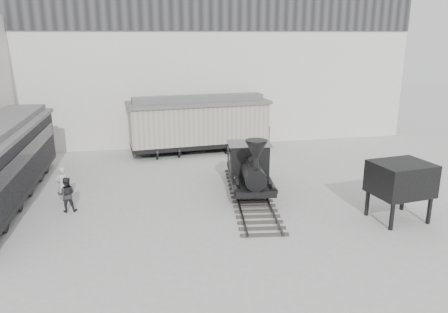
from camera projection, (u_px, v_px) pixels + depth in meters
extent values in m
plane|color=#9E9E9B|center=(223.00, 225.00, 18.52)|extent=(90.00, 90.00, 0.00)
cube|color=silver|center=(180.00, 67.00, 31.16)|extent=(34.00, 2.40, 11.00)
cube|color=#232326|center=(181.00, 7.00, 28.89)|extent=(34.00, 0.12, 3.00)
cube|color=#292622|center=(251.00, 196.00, 21.55)|extent=(3.18, 9.22, 0.16)
cube|color=#2D2D30|center=(237.00, 196.00, 21.49)|extent=(1.31, 8.96, 0.06)
cube|color=#2D2D30|center=(265.00, 195.00, 21.59)|extent=(1.31, 8.96, 0.06)
cylinder|color=black|center=(237.00, 188.00, 20.86)|extent=(0.26, 1.09, 1.08)
cylinder|color=black|center=(268.00, 187.00, 20.96)|extent=(0.26, 1.09, 1.08)
cylinder|color=black|center=(234.00, 180.00, 22.09)|extent=(0.26, 1.09, 1.08)
cylinder|color=black|center=(264.00, 179.00, 22.19)|extent=(0.26, 1.09, 1.08)
cube|color=black|center=(251.00, 181.00, 21.49)|extent=(2.43, 3.77, 0.28)
cylinder|color=black|center=(253.00, 173.00, 20.66)|extent=(1.28, 2.37, 0.98)
cylinder|color=black|center=(256.00, 163.00, 19.61)|extent=(0.29, 0.29, 0.59)
cone|color=black|center=(256.00, 149.00, 19.43)|extent=(1.06, 1.06, 0.69)
sphere|color=black|center=(252.00, 161.00, 20.91)|extent=(0.51, 0.51, 0.51)
cube|color=black|center=(249.00, 159.00, 22.10)|extent=(2.08, 1.58, 1.52)
cube|color=#606060|center=(249.00, 143.00, 21.88)|extent=(2.30, 1.80, 0.08)
cube|color=black|center=(245.00, 159.00, 23.94)|extent=(2.02, 2.19, 0.88)
cylinder|color=black|center=(165.00, 149.00, 29.19)|extent=(2.09, 0.97, 0.81)
cylinder|color=black|center=(232.00, 144.00, 30.47)|extent=(2.09, 0.97, 0.81)
cube|color=black|center=(199.00, 143.00, 29.77)|extent=(9.31, 3.26, 0.30)
cube|color=gray|center=(199.00, 123.00, 29.39)|extent=(9.32, 3.36, 2.54)
cube|color=#606060|center=(199.00, 103.00, 29.02)|extent=(9.65, 3.69, 0.20)
cube|color=#606060|center=(198.00, 98.00, 28.94)|extent=(8.80, 1.92, 0.37)
cylinder|color=black|center=(24.00, 171.00, 24.40)|extent=(2.12, 0.86, 0.80)
cube|color=black|center=(1.00, 192.00, 20.54)|extent=(2.97, 13.25, 0.29)
cube|color=black|center=(0.00, 160.00, 20.69)|extent=(3.01, 11.53, 2.58)
cube|color=black|center=(30.00, 151.00, 20.82)|extent=(0.35, 10.69, 0.72)
imported|color=#B7B7B7|center=(63.00, 185.00, 20.71)|extent=(0.78, 0.73, 1.78)
imported|color=#29282B|center=(67.00, 194.00, 19.72)|extent=(0.79, 0.62, 1.63)
cube|color=black|center=(392.00, 217.00, 17.87)|extent=(0.14, 0.14, 1.18)
cube|color=black|center=(429.00, 211.00, 18.48)|extent=(0.14, 0.14, 1.18)
cube|color=black|center=(367.00, 203.00, 19.34)|extent=(0.14, 0.14, 1.18)
cube|color=black|center=(403.00, 198.00, 19.95)|extent=(0.14, 0.14, 1.18)
cube|color=black|center=(401.00, 179.00, 18.56)|extent=(2.59, 2.22, 1.39)
cone|color=black|center=(399.00, 197.00, 18.79)|extent=(2.04, 2.04, 0.54)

